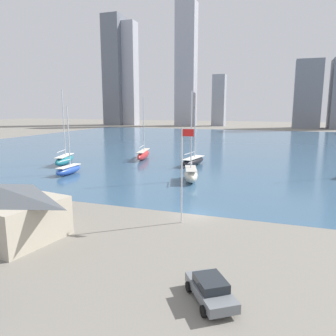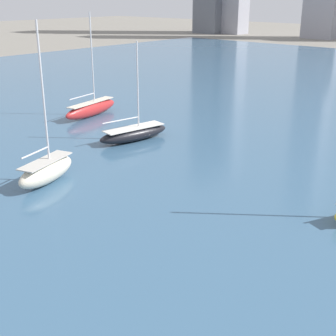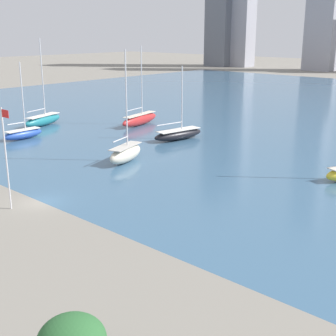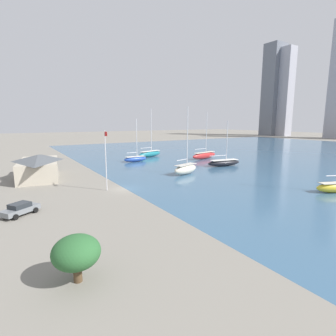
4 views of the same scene
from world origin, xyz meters
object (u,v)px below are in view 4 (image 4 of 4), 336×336
at_px(sailboat_red, 204,155).
at_px(sailboat_teal, 150,153).
at_px(sailboat_black, 224,163).
at_px(parked_sedan_gray, 20,209).
at_px(boat_shed, 39,167).
at_px(sailboat_blue, 135,159).
at_px(sailboat_yellow, 335,187).
at_px(flag_pole, 106,158).
at_px(sailboat_cream, 185,169).

bearing_deg(sailboat_red, sailboat_teal, -148.10).
bearing_deg(sailboat_red, sailboat_black, -29.72).
relative_size(sailboat_red, parked_sedan_gray, 3.02).
bearing_deg(sailboat_teal, sailboat_black, -0.01).
bearing_deg(parked_sedan_gray, sailboat_teal, 101.15).
height_order(sailboat_black, parked_sedan_gray, sailboat_black).
xyz_separation_m(boat_shed, sailboat_blue, (-9.71, 25.10, -1.46)).
xyz_separation_m(boat_shed, sailboat_teal, (-16.63, 33.31, -1.28)).
relative_size(sailboat_red, sailboat_yellow, 1.07).
relative_size(flag_pole, sailboat_blue, 0.82).
height_order(boat_shed, sailboat_blue, sailboat_blue).
relative_size(sailboat_blue, parked_sedan_gray, 2.58).
distance_m(sailboat_yellow, sailboat_black, 27.70).
xyz_separation_m(sailboat_red, sailboat_cream, (16.09, -18.35, 0.08)).
height_order(sailboat_red, sailboat_cream, sailboat_cream).
bearing_deg(boat_shed, sailboat_blue, 120.37).
relative_size(sailboat_black, parked_sedan_gray, 2.45).
xyz_separation_m(sailboat_blue, sailboat_cream, (21.60, 1.66, 0.30)).
relative_size(sailboat_yellow, parked_sedan_gray, 2.82).
bearing_deg(sailboat_yellow, parked_sedan_gray, -85.41).
height_order(flag_pole, sailboat_yellow, sailboat_yellow).
height_order(sailboat_teal, parked_sedan_gray, sailboat_teal).
bearing_deg(sailboat_blue, flag_pole, -34.94).
xyz_separation_m(boat_shed, parked_sedan_gray, (21.58, -4.30, -1.57)).
distance_m(sailboat_yellow, parked_sedan_gray, 45.12).
bearing_deg(boat_shed, flag_pole, 36.49).
bearing_deg(sailboat_teal, sailboat_yellow, -11.41).
distance_m(flag_pole, sailboat_black, 33.85).
distance_m(boat_shed, sailboat_red, 45.32).
bearing_deg(sailboat_cream, sailboat_yellow, 8.14).
bearing_deg(sailboat_teal, sailboat_cream, -29.89).
bearing_deg(sailboat_red, sailboat_cream, -60.36).
bearing_deg(sailboat_cream, boat_shed, -131.58).
height_order(boat_shed, sailboat_cream, sailboat_cream).
bearing_deg(sailboat_cream, sailboat_black, 85.89).
distance_m(sailboat_yellow, sailboat_blue, 47.68).
bearing_deg(flag_pole, sailboat_red, 118.74).
xyz_separation_m(sailboat_black, sailboat_blue, (-18.19, -15.86, -0.00)).
bearing_deg(sailboat_red, parked_sedan_gray, -74.06).
relative_size(boat_shed, sailboat_cream, 1.04).
bearing_deg(parked_sedan_gray, sailboat_black, 71.84).
xyz_separation_m(sailboat_yellow, sailboat_cream, (-24.18, -11.67, 0.22)).
height_order(sailboat_cream, parked_sedan_gray, sailboat_cream).
distance_m(sailboat_black, parked_sedan_gray, 47.12).
relative_size(sailboat_black, sailboat_teal, 0.74).
height_order(sailboat_red, sailboat_yellow, sailboat_red).
bearing_deg(sailboat_black, parked_sedan_gray, -64.38).
xyz_separation_m(sailboat_red, sailboat_yellow, (40.26, -6.68, -0.14)).
bearing_deg(sailboat_cream, sailboat_teal, 149.45).
xyz_separation_m(sailboat_cream, parked_sedan_gray, (9.69, -31.06, -0.41)).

